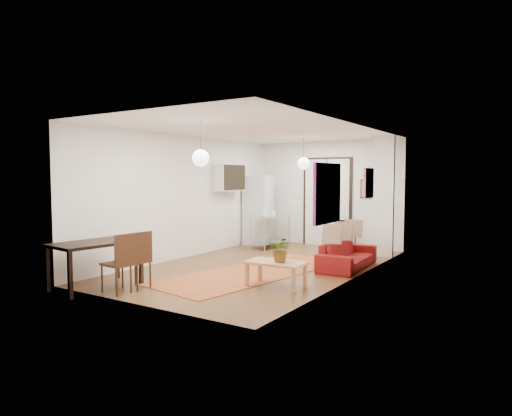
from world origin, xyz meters
The scene contains 27 objects.
floor centered at (0.00, 0.00, 0.00)m, with size 7.00×7.00×0.00m, color brown.
ceiling centered at (0.00, 0.00, 2.90)m, with size 4.20×7.00×0.02m, color white.
wall_back centered at (0.00, 3.50, 1.45)m, with size 4.20×0.02×2.90m, color silver.
wall_front centered at (0.00, -3.50, 1.45)m, with size 4.20×0.02×2.90m, color silver.
wall_left centered at (-2.10, 0.00, 1.45)m, with size 0.02×7.00×2.90m, color silver.
wall_right centered at (2.10, 0.00, 1.45)m, with size 0.02×7.00×2.90m, color silver.
double_doors centered at (0.00, 3.46, 1.20)m, with size 1.44×0.06×2.50m, color white.
stub_partition centered at (1.85, 2.55, 1.45)m, with size 0.50×0.10×2.90m, color silver.
wall_cabinet centered at (-1.92, 1.50, 1.90)m, with size 0.35×1.00×0.70m, color white.
painting_popart centered at (2.08, -1.25, 1.65)m, with size 0.05×1.00×1.00m, color red.
painting_abstract centered at (2.08, 0.80, 1.80)m, with size 0.05×0.50×0.60m, color beige.
poster_back centered at (1.15, 3.47, 1.60)m, with size 0.40×0.03×0.50m, color red.
print_left centered at (-2.07, 2.00, 1.95)m, with size 0.03×0.44×0.54m, color #98693F.
pendant_back centered at (0.00, 2.00, 2.25)m, with size 0.30×0.30×0.80m.
pendant_front centered at (0.00, -2.00, 2.25)m, with size 0.30×0.30×0.80m.
kilim_rug centered at (0.22, -0.61, 0.01)m, with size 1.65×4.39×0.01m, color #BC602F.
sofa centered at (1.64, 0.82, 0.28)m, with size 1.90×0.74×0.56m, color maroon.
coffee_table centered at (1.21, -1.45, 0.39)m, with size 1.04×0.60×0.45m.
potted_plant centered at (1.31, -1.45, 0.67)m, with size 0.34×0.40×0.44m, color #406B30.
kitchen_counter centered at (-1.12, 2.25, 0.55)m, with size 0.72×1.20×0.87m.
bowl centered at (-1.12, 1.95, 0.89)m, with size 0.20×0.20×0.05m, color silver.
soap_bottle centered at (-1.17, 2.50, 0.96)m, with size 0.08×0.08×0.18m, color #5393B4.
fridge centered at (-1.74, 2.64, 0.98)m, with size 0.69×0.69×1.95m, color silver.
dining_table centered at (-1.41, -3.15, 0.72)m, with size 0.99×1.54×0.81m.
dining_chair_near centered at (-0.81, -2.76, 0.58)m, with size 0.53×0.70×1.00m.
dining_chair_far centered at (-0.81, -3.05, 0.58)m, with size 0.53×0.70×1.00m.
black_side_chair centered at (0.75, 3.22, 0.46)m, with size 0.39×0.39×0.79m.
Camera 1 is at (5.14, -8.23, 1.93)m, focal length 32.00 mm.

